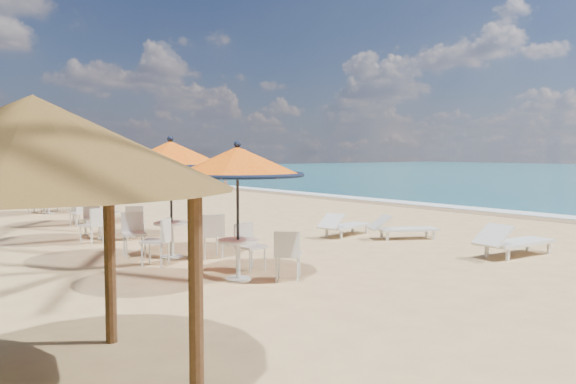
% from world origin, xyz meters
% --- Properties ---
extents(ground, '(160.00, 160.00, 0.00)m').
position_xyz_m(ground, '(0.00, 0.00, 0.00)').
color(ground, tan).
rests_on(ground, ground).
extents(foam_strip, '(1.20, 140.00, 0.04)m').
position_xyz_m(foam_strip, '(9.30, 10.00, 0.00)').
color(foam_strip, white).
rests_on(foam_strip, ground).
extents(wetsand_band, '(1.40, 140.00, 0.02)m').
position_xyz_m(wetsand_band, '(8.40, 10.00, 0.00)').
color(wetsand_band, olive).
rests_on(wetsand_band, ground).
extents(station_0, '(2.42, 2.42, 2.52)m').
position_xyz_m(station_0, '(-5.05, 0.43, 1.92)').
color(station_0, black).
rests_on(station_0, ground).
extents(station_1, '(2.56, 2.56, 2.67)m').
position_xyz_m(station_1, '(-5.15, 3.13, 1.95)').
color(station_1, black).
rests_on(station_1, ground).
extents(station_2, '(2.40, 2.47, 2.51)m').
position_xyz_m(station_2, '(-5.33, 6.62, 1.83)').
color(station_2, black).
rests_on(station_2, ground).
extents(station_3, '(2.15, 2.15, 2.24)m').
position_xyz_m(station_3, '(-4.63, 10.20, 1.64)').
color(station_3, black).
rests_on(station_3, ground).
extents(station_4, '(2.26, 2.32, 2.36)m').
position_xyz_m(station_4, '(-4.83, 14.26, 1.73)').
color(station_4, black).
rests_on(station_4, ground).
extents(lounger_near, '(2.16, 0.83, 0.76)m').
position_xyz_m(lounger_near, '(0.91, -1.38, 0.35)').
color(lounger_near, silver).
rests_on(lounger_near, ground).
extents(lounger_mid, '(1.88, 1.37, 0.65)m').
position_xyz_m(lounger_mid, '(0.89, 1.82, 0.31)').
color(lounger_mid, silver).
rests_on(lounger_mid, ground).
extents(lounger_far, '(1.93, 0.98, 0.66)m').
position_xyz_m(lounger_far, '(0.06, 3.15, 0.31)').
color(lounger_far, silver).
rests_on(lounger_far, ground).
extents(palapa, '(3.72, 3.72, 2.84)m').
position_xyz_m(palapa, '(-9.26, -2.56, 2.38)').
color(palapa, brown).
rests_on(palapa, ground).
extents(person, '(0.30, 0.37, 0.88)m').
position_xyz_m(person, '(6.45, 19.85, 0.44)').
color(person, '#97624C').
rests_on(person, ground).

